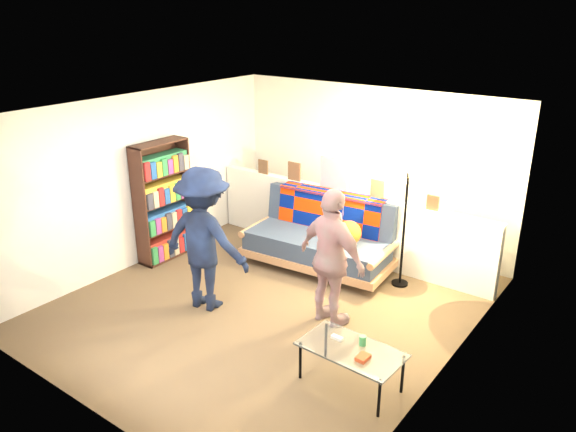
% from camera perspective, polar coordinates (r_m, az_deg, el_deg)
% --- Properties ---
extents(ground, '(5.00, 5.00, 0.00)m').
position_cam_1_polar(ground, '(7.08, -1.95, -8.91)').
color(ground, brown).
rests_on(ground, ground).
extents(room_shell, '(4.60, 5.05, 2.45)m').
position_cam_1_polar(room_shell, '(6.77, 0.36, 5.09)').
color(room_shell, silver).
rests_on(room_shell, ground).
extents(half_wall_ledge, '(4.45, 0.15, 1.00)m').
position_cam_1_polar(half_wall_ledge, '(8.21, 5.81, -0.78)').
color(half_wall_ledge, silver).
rests_on(half_wall_ledge, ground).
extents(ledge_decor, '(2.97, 0.02, 0.45)m').
position_cam_1_polar(ledge_decor, '(8.08, 4.53, 3.99)').
color(ledge_decor, brown).
rests_on(ledge_decor, half_wall_ledge).
extents(futon_sofa, '(2.16, 1.17, 0.90)m').
position_cam_1_polar(futon_sofa, '(7.88, 3.43, -2.29)').
color(futon_sofa, '#AD7A54').
rests_on(futon_sofa, ground).
extents(bookshelf, '(0.29, 0.86, 1.72)m').
position_cam_1_polar(bookshelf, '(8.21, -12.55, 1.10)').
color(bookshelf, '#331811').
rests_on(bookshelf, ground).
extents(coffee_table, '(1.02, 0.59, 0.52)m').
position_cam_1_polar(coffee_table, '(5.56, 6.51, -13.49)').
color(coffee_table, black).
rests_on(coffee_table, ground).
extents(floor_lamp, '(0.36, 0.29, 1.61)m').
position_cam_1_polar(floor_lamp, '(7.25, 12.07, 1.30)').
color(floor_lamp, black).
rests_on(floor_lamp, ground).
extents(person_left, '(1.23, 0.82, 1.76)m').
position_cam_1_polar(person_left, '(6.74, -8.48, -2.36)').
color(person_left, black).
rests_on(person_left, ground).
extents(person_right, '(1.03, 0.61, 1.64)m').
position_cam_1_polar(person_right, '(6.34, 4.49, -4.36)').
color(person_right, '#CE8593').
rests_on(person_right, ground).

